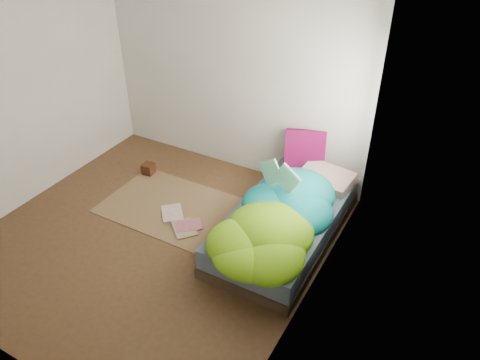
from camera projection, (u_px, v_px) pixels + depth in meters
name	position (u px, v px, depth m)	size (l,w,h in m)	color
ground	(154.00, 238.00, 5.08)	(3.50, 3.50, 0.00)	#46341B
room_walls	(137.00, 99.00, 4.17)	(3.54, 3.54, 2.62)	beige
bed	(285.00, 224.00, 5.01)	(1.00, 2.00, 0.34)	#3E2E22
duvet	(277.00, 209.00, 4.66)	(0.96, 1.84, 0.34)	#087E83
rug	(173.00, 207.00, 5.53)	(1.60, 1.10, 0.01)	brown
pillow_floral	(326.00, 178.00, 5.32)	(0.59, 0.37, 0.13)	beige
pillow_magenta	(305.00, 150.00, 5.52)	(0.47, 0.15, 0.47)	#53052E
open_book	(279.00, 167.00, 4.76)	(0.42, 0.09, 0.26)	green
wooden_box	(148.00, 169.00, 6.10)	(0.14, 0.14, 0.14)	black
floor_book_a	(162.00, 215.00, 5.38)	(0.23, 0.32, 0.02)	silver
floor_book_b	(187.00, 220.00, 5.30)	(0.22, 0.29, 0.03)	#CA7481
floor_book_c	(174.00, 231.00, 5.14)	(0.23, 0.32, 0.02)	tan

